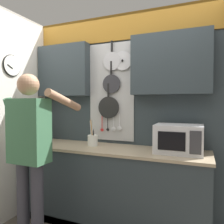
# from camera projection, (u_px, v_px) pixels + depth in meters

# --- Properties ---
(ground_plane) EXTENTS (14.00, 14.00, 0.00)m
(ground_plane) POSITION_uv_depth(u_px,v_px,m) (108.00, 222.00, 2.59)
(ground_plane) COLOR brown
(base_cabinet_counter) EXTENTS (2.26, 0.59, 0.90)m
(base_cabinet_counter) POSITION_uv_depth(u_px,v_px,m) (108.00, 186.00, 2.57)
(base_cabinet_counter) COLOR #2D383D
(base_cabinet_counter) RESTS_ON ground_plane
(back_wall_unit) EXTENTS (2.83, 0.20, 2.53)m
(back_wall_unit) POSITION_uv_depth(u_px,v_px,m) (116.00, 94.00, 2.77)
(back_wall_unit) COLOR #2D383D
(back_wall_unit) RESTS_ON ground_plane
(side_wall) EXTENTS (0.07, 1.60, 2.53)m
(side_wall) POSITION_uv_depth(u_px,v_px,m) (5.00, 115.00, 2.59)
(side_wall) COLOR silver
(side_wall) RESTS_ON ground_plane
(microwave) EXTENTS (0.48, 0.35, 0.30)m
(microwave) POSITION_uv_depth(u_px,v_px,m) (179.00, 139.00, 2.27)
(microwave) COLOR silver
(microwave) RESTS_ON base_cabinet_counter
(knife_block) EXTENTS (0.12, 0.16, 0.27)m
(knife_block) POSITION_uv_depth(u_px,v_px,m) (42.00, 134.00, 2.95)
(knife_block) COLOR brown
(knife_block) RESTS_ON base_cabinet_counter
(utensil_crock) EXTENTS (0.12, 0.12, 0.32)m
(utensil_crock) POSITION_uv_depth(u_px,v_px,m) (93.00, 140.00, 2.66)
(utensil_crock) COLOR white
(utensil_crock) RESTS_ON base_cabinet_counter
(person) EXTENTS (0.54, 0.66, 1.70)m
(person) POSITION_uv_depth(u_px,v_px,m) (30.00, 144.00, 2.15)
(person) COLOR #383842
(person) RESTS_ON ground_plane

